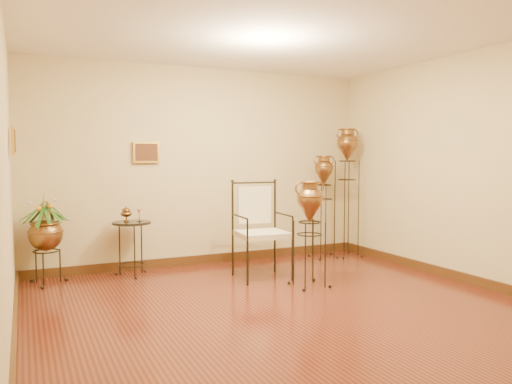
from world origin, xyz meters
name	(u,v)px	position (x,y,z in m)	size (l,w,h in m)	color
ground	(288,310)	(0.00, 0.00, 0.00)	(5.00, 5.00, 0.00)	#5E2516
room_shell	(288,137)	(-0.01, 0.01, 1.73)	(5.02, 5.02, 2.81)	#CFB085
amphora_tall	(347,191)	(2.15, 2.04, 1.02)	(0.49, 0.49, 2.00)	black
amphora_mid	(324,205)	(1.77, 2.11, 0.80)	(0.44, 0.44, 1.58)	black
amphora_short	(309,233)	(0.68, 0.72, 0.64)	(0.47, 0.47, 1.28)	black
planter_urn	(46,230)	(-2.15, 2.15, 0.65)	(0.65, 0.65, 1.17)	black
armchair	(262,230)	(0.34, 1.31, 0.61)	(0.73, 0.68, 1.22)	black
side_table	(132,247)	(-1.13, 2.15, 0.37)	(0.64, 0.64, 0.89)	black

